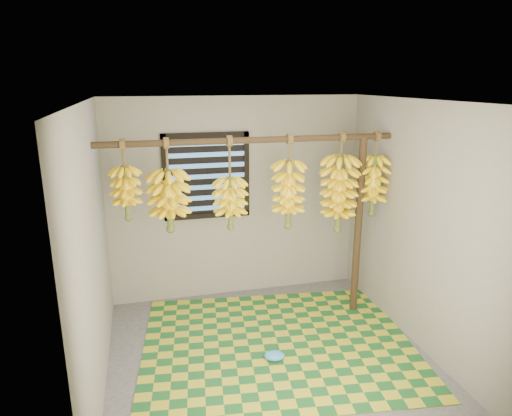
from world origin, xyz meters
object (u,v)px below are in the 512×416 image
object	(u,v)px
plastic_bag	(274,356)
banana_bunch_b	(169,201)
banana_bunch_c	(230,203)
banana_bunch_f	(373,185)
woven_mat	(278,344)
support_post	(358,228)
banana_bunch_e	(339,194)
banana_bunch_d	(288,194)
banana_bunch_a	(126,193)

from	to	relation	value
plastic_bag	banana_bunch_b	world-z (taller)	banana_bunch_b
banana_bunch_c	banana_bunch_f	world-z (taller)	same
woven_mat	banana_bunch_c	size ratio (longest dim) A/B	2.83
support_post	woven_mat	bearing A→B (deg)	-155.69
support_post	banana_bunch_b	world-z (taller)	banana_bunch_b
banana_bunch_c	woven_mat	bearing A→B (deg)	-52.04
banana_bunch_b	banana_bunch_e	xyz separation A→B (m)	(1.78, 0.00, -0.04)
plastic_bag	banana_bunch_c	bearing A→B (deg)	109.53
banana_bunch_f	plastic_bag	bearing A→B (deg)	-150.98
support_post	banana_bunch_f	distance (m)	0.49
support_post	banana_bunch_d	world-z (taller)	banana_bunch_d
woven_mat	banana_bunch_e	bearing A→B (deg)	30.57
banana_bunch_b	plastic_bag	bearing A→B (deg)	-40.32
banana_bunch_c	banana_bunch_e	world-z (taller)	same
banana_bunch_b	banana_bunch_e	size ratio (longest dim) A/B	0.86
banana_bunch_d	banana_bunch_f	size ratio (longest dim) A/B	1.07
banana_bunch_c	banana_bunch_d	distance (m)	0.61
plastic_bag	support_post	bearing A→B (deg)	32.04
banana_bunch_a	banana_bunch_d	bearing A→B (deg)	-0.00
banana_bunch_a	banana_bunch_b	size ratio (longest dim) A/B	0.84
support_post	plastic_bag	xyz separation A→B (m)	(-1.17, -0.73, -0.95)
banana_bunch_d	woven_mat	bearing A→B (deg)	-116.72
banana_bunch_b	banana_bunch_d	bearing A→B (deg)	0.00
banana_bunch_c	banana_bunch_d	xyz separation A→B (m)	(0.61, 0.00, 0.05)
banana_bunch_e	banana_bunch_f	xyz separation A→B (m)	(0.40, 0.00, 0.07)
plastic_bag	banana_bunch_d	distance (m)	1.60
banana_bunch_a	banana_bunch_f	distance (m)	2.58
support_post	banana_bunch_f	world-z (taller)	banana_bunch_f
plastic_bag	banana_bunch_f	size ratio (longest dim) A/B	0.22
banana_bunch_c	banana_bunch_f	distance (m)	1.58
woven_mat	plastic_bag	world-z (taller)	plastic_bag
banana_bunch_e	support_post	bearing A→B (deg)	0.00
plastic_bag	banana_bunch_c	distance (m)	1.54
plastic_bag	banana_bunch_b	xyz separation A→B (m)	(-0.86, 0.73, 1.39)
woven_mat	banana_bunch_c	xyz separation A→B (m)	(-0.37, 0.48, 1.37)
banana_bunch_f	banana_bunch_d	bearing A→B (deg)	180.00
banana_bunch_a	banana_bunch_e	size ratio (longest dim) A/B	0.72
support_post	woven_mat	distance (m)	1.53
banana_bunch_a	banana_bunch_e	bearing A→B (deg)	-0.00
support_post	plastic_bag	distance (m)	1.67
woven_mat	banana_bunch_d	distance (m)	1.52
banana_bunch_a	banana_bunch_f	xyz separation A→B (m)	(2.57, -0.00, -0.07)
plastic_bag	banana_bunch_e	bearing A→B (deg)	38.47
banana_bunch_c	banana_bunch_a	bearing A→B (deg)	180.00
woven_mat	banana_bunch_c	distance (m)	1.50
support_post	banana_bunch_d	distance (m)	0.92
banana_bunch_b	banana_bunch_c	size ratio (longest dim) A/B	0.97
woven_mat	banana_bunch_c	bearing A→B (deg)	127.96
support_post	banana_bunch_d	bearing A→B (deg)	180.00
banana_bunch_a	banana_bunch_c	world-z (taller)	same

